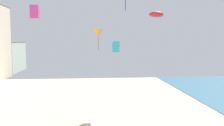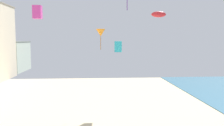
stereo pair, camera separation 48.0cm
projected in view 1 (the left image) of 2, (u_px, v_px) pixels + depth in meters
boardwalk_hotel_distant at (2, 57)px, 73.90m from camera, size 11.04×14.63×9.36m
kite_orange_delta at (98, 33)px, 33.88m from camera, size 1.28×1.28×2.91m
kite_red_parafoil at (156, 14)px, 33.35m from camera, size 2.08×0.58×0.81m
kite_cyan_box at (116, 47)px, 33.73m from camera, size 0.96×0.96×1.51m
kite_magenta_box at (35, 12)px, 30.59m from camera, size 1.07×1.07×1.68m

